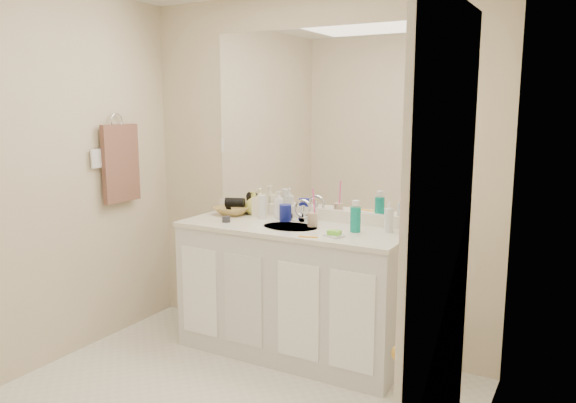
# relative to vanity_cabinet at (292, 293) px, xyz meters

# --- Properties ---
(wall_back) EXTENTS (2.60, 0.02, 2.40)m
(wall_back) POSITION_rel_vanity_cabinet_xyz_m (0.00, 0.28, 0.77)
(wall_back) COLOR beige
(wall_back) RESTS_ON floor
(wall_left) EXTENTS (0.02, 2.60, 2.40)m
(wall_left) POSITION_rel_vanity_cabinet_xyz_m (-1.30, -1.02, 0.77)
(wall_left) COLOR beige
(wall_left) RESTS_ON floor
(wall_right) EXTENTS (0.02, 2.60, 2.40)m
(wall_right) POSITION_rel_vanity_cabinet_xyz_m (1.30, -1.02, 0.77)
(wall_right) COLOR beige
(wall_right) RESTS_ON floor
(vanity_cabinet) EXTENTS (1.50, 0.55, 0.85)m
(vanity_cabinet) POSITION_rel_vanity_cabinet_xyz_m (0.00, 0.00, 0.00)
(vanity_cabinet) COLOR silver
(vanity_cabinet) RESTS_ON floor
(countertop) EXTENTS (1.52, 0.57, 0.03)m
(countertop) POSITION_rel_vanity_cabinet_xyz_m (0.00, 0.00, 0.44)
(countertop) COLOR silver
(countertop) RESTS_ON vanity_cabinet
(backsplash) EXTENTS (1.52, 0.03, 0.08)m
(backsplash) POSITION_rel_vanity_cabinet_xyz_m (0.00, 0.26, 0.50)
(backsplash) COLOR white
(backsplash) RESTS_ON countertop
(sink_basin) EXTENTS (0.37, 0.37, 0.02)m
(sink_basin) POSITION_rel_vanity_cabinet_xyz_m (0.00, -0.02, 0.44)
(sink_basin) COLOR beige
(sink_basin) RESTS_ON countertop
(faucet) EXTENTS (0.02, 0.02, 0.11)m
(faucet) POSITION_rel_vanity_cabinet_xyz_m (0.00, 0.16, 0.51)
(faucet) COLOR silver
(faucet) RESTS_ON countertop
(mirror) EXTENTS (1.48, 0.01, 1.20)m
(mirror) POSITION_rel_vanity_cabinet_xyz_m (0.00, 0.27, 1.14)
(mirror) COLOR white
(mirror) RESTS_ON wall_back
(blue_mug) EXTENTS (0.09, 0.09, 0.11)m
(blue_mug) POSITION_rel_vanity_cabinet_xyz_m (-0.12, 0.12, 0.51)
(blue_mug) COLOR navy
(blue_mug) RESTS_ON countertop
(tan_cup) EXTENTS (0.08, 0.08, 0.09)m
(tan_cup) POSITION_rel_vanity_cabinet_xyz_m (0.12, 0.06, 0.50)
(tan_cup) COLOR tan
(tan_cup) RESTS_ON countertop
(toothbrush) EXTENTS (0.01, 0.04, 0.20)m
(toothbrush) POSITION_rel_vanity_cabinet_xyz_m (0.13, 0.06, 0.60)
(toothbrush) COLOR #F03F9B
(toothbrush) RESTS_ON tan_cup
(mouthwash_bottle) EXTENTS (0.08, 0.08, 0.16)m
(mouthwash_bottle) POSITION_rel_vanity_cabinet_xyz_m (0.43, 0.05, 0.53)
(mouthwash_bottle) COLOR #0B8B7B
(mouthwash_bottle) RESTS_ON countertop
(clear_pump_bottle) EXTENTS (0.06, 0.06, 0.15)m
(clear_pump_bottle) POSITION_rel_vanity_cabinet_xyz_m (0.61, 0.14, 0.53)
(clear_pump_bottle) COLOR silver
(clear_pump_bottle) RESTS_ON countertop
(soap_dish) EXTENTS (0.13, 0.12, 0.01)m
(soap_dish) POSITION_rel_vanity_cabinet_xyz_m (0.37, -0.14, 0.46)
(soap_dish) COLOR silver
(soap_dish) RESTS_ON countertop
(green_soap) EXTENTS (0.08, 0.06, 0.03)m
(green_soap) POSITION_rel_vanity_cabinet_xyz_m (0.37, -0.14, 0.48)
(green_soap) COLOR #74DB35
(green_soap) RESTS_ON soap_dish
(orange_comb) EXTENTS (0.12, 0.05, 0.00)m
(orange_comb) POSITION_rel_vanity_cabinet_xyz_m (0.24, -0.23, 0.46)
(orange_comb) COLOR orange
(orange_comb) RESTS_ON countertop
(dark_jar) EXTENTS (0.07, 0.07, 0.04)m
(dark_jar) POSITION_rel_vanity_cabinet_xyz_m (-0.45, -0.11, 0.47)
(dark_jar) COLOR #2B2A30
(dark_jar) RESTS_ON countertop
(extra_white_bottle) EXTENTS (0.07, 0.07, 0.17)m
(extra_white_bottle) POSITION_rel_vanity_cabinet_xyz_m (-0.29, 0.10, 0.54)
(extra_white_bottle) COLOR white
(extra_white_bottle) RESTS_ON countertop
(soap_bottle_white) EXTENTS (0.09, 0.09, 0.19)m
(soap_bottle_white) POSITION_rel_vanity_cabinet_xyz_m (-0.21, 0.19, 0.55)
(soap_bottle_white) COLOR white
(soap_bottle_white) RESTS_ON countertop
(soap_bottle_cream) EXTENTS (0.09, 0.09, 0.20)m
(soap_bottle_cream) POSITION_rel_vanity_cabinet_xyz_m (-0.37, 0.20, 0.55)
(soap_bottle_cream) COLOR #F9F3CB
(soap_bottle_cream) RESTS_ON countertop
(soap_bottle_yellow) EXTENTS (0.16, 0.16, 0.16)m
(soap_bottle_yellow) POSITION_rel_vanity_cabinet_xyz_m (-0.44, 0.22, 0.54)
(soap_bottle_yellow) COLOR #CECF50
(soap_bottle_yellow) RESTS_ON countertop
(wicker_basket) EXTENTS (0.25, 0.25, 0.06)m
(wicker_basket) POSITION_rel_vanity_cabinet_xyz_m (-0.56, 0.13, 0.49)
(wicker_basket) COLOR olive
(wicker_basket) RESTS_ON countertop
(hair_dryer) EXTENTS (0.15, 0.11, 0.07)m
(hair_dryer) POSITION_rel_vanity_cabinet_xyz_m (-0.54, 0.13, 0.54)
(hair_dryer) COLOR black
(hair_dryer) RESTS_ON wicker_basket
(towel_ring) EXTENTS (0.01, 0.11, 0.11)m
(towel_ring) POSITION_rel_vanity_cabinet_xyz_m (-1.27, -0.25, 1.12)
(towel_ring) COLOR silver
(towel_ring) RESTS_ON wall_left
(hand_towel) EXTENTS (0.04, 0.32, 0.55)m
(hand_towel) POSITION_rel_vanity_cabinet_xyz_m (-1.25, -0.25, 0.82)
(hand_towel) COLOR #4D3129
(hand_towel) RESTS_ON towel_ring
(switch_plate) EXTENTS (0.01, 0.08, 0.13)m
(switch_plate) POSITION_rel_vanity_cabinet_xyz_m (-1.27, -0.45, 0.88)
(switch_plate) COLOR silver
(switch_plate) RESTS_ON wall_left
(door) EXTENTS (0.02, 0.82, 2.00)m
(door) POSITION_rel_vanity_cabinet_xyz_m (1.29, -1.32, 0.57)
(door) COLOR white
(door) RESTS_ON floor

